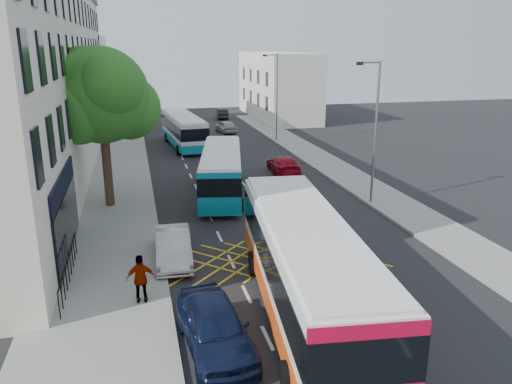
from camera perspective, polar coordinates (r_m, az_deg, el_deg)
ground at (r=17.55m, az=11.79°, el=-14.67°), size 120.00×120.00×0.00m
pavement_left at (r=29.83m, az=-16.29°, el=-1.54°), size 5.00×70.00×0.15m
pavement_right at (r=33.07m, az=12.53°, el=0.49°), size 3.00×70.00×0.15m
terrace_main at (r=38.64m, az=-24.96°, el=11.73°), size 8.30×45.00×13.50m
terrace_far at (r=68.91m, az=-20.19°, el=12.24°), size 8.00×20.00×10.00m
building_right at (r=64.16m, az=2.47°, el=12.07°), size 6.00×18.00×8.00m
street_tree at (r=28.56m, az=-17.32°, el=10.38°), size 6.30×5.70×8.80m
lamp_near at (r=28.91m, az=13.36°, el=7.39°), size 1.45×0.15×8.00m
lamp_far at (r=47.46m, az=2.29°, el=11.24°), size 1.45×0.15×8.00m
railings at (r=20.66m, az=-20.66°, el=-8.20°), size 0.08×5.60×1.14m
bus_near at (r=17.08m, az=5.70°, el=-8.50°), size 4.09×12.32×3.40m
bus_mid at (r=30.70m, az=-3.96°, el=2.35°), size 4.24×10.30×2.82m
bus_far at (r=45.98m, az=-8.28°, el=7.02°), size 3.26×10.42×2.88m
motorbike at (r=13.76m, az=15.59°, el=-19.94°), size 0.93×2.19×2.01m
parked_car_blue at (r=15.70m, az=-4.72°, el=-15.07°), size 2.21×4.70×1.55m
parked_car_silver at (r=21.74m, az=-9.46°, el=-6.16°), size 1.62×4.23×1.38m
red_hatchback at (r=36.08m, az=3.18°, el=3.15°), size 2.09×4.57×1.30m
distant_car_grey at (r=57.76m, az=-8.16°, el=8.14°), size 2.62×5.23×1.42m
distant_car_silver at (r=53.15m, az=-3.46°, el=7.49°), size 1.96×4.02×1.32m
distant_car_dark at (r=63.29m, az=-3.86°, el=8.90°), size 1.69×3.82×1.22m
pedestrian_far at (r=18.30m, az=-13.01°, el=-9.66°), size 1.07×0.49×1.79m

